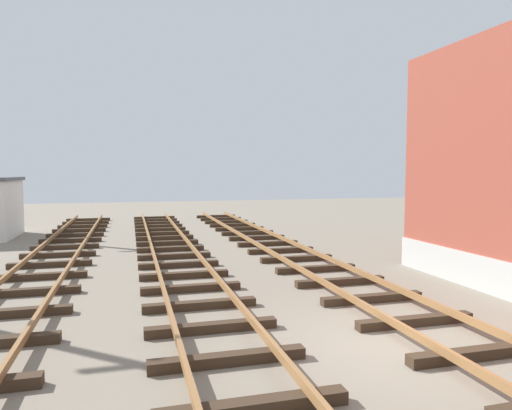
{
  "coord_description": "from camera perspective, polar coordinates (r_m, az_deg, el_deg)",
  "views": [
    {
      "loc": [
        -4.43,
        -6.91,
        3.03
      ],
      "look_at": [
        -0.25,
        8.43,
        1.87
      ],
      "focal_mm": 32.42,
      "sensor_mm": 36.0,
      "label": 1
    }
  ],
  "objects": [
    {
      "name": "track_centre",
      "position": [
        7.63,
        -3.44,
        -18.2
      ],
      "size": [
        2.5,
        47.14,
        0.32
      ],
      "color": "#38281C",
      "rests_on": "ground"
    },
    {
      "name": "ground_plane",
      "position": [
        8.75,
        17.01,
        -16.28
      ],
      "size": [
        80.0,
        80.0,
        0.0
      ],
      "primitive_type": "plane",
      "color": "slate"
    },
    {
      "name": "track_near_building",
      "position": [
        9.21,
        22.09,
        -14.48
      ],
      "size": [
        2.5,
        47.14,
        0.32
      ],
      "color": "#38281C",
      "rests_on": "ground"
    }
  ]
}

